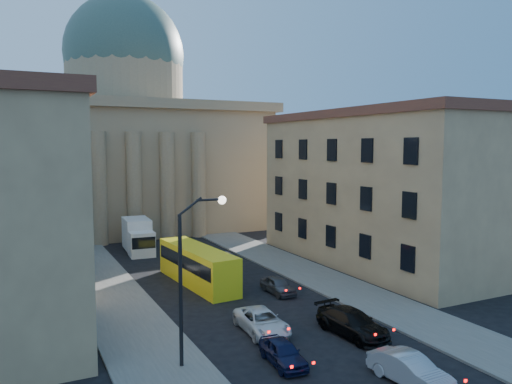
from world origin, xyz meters
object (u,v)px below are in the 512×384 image
at_px(car_right_near, 410,370).
at_px(box_truck, 138,237).
at_px(city_bus, 197,264).
at_px(street_lamp, 190,266).
at_px(car_left_near, 283,352).

bearing_deg(car_right_near, box_truck, 91.06).
xyz_separation_m(car_right_near, city_bus, (-3.28, 20.95, 0.92)).
distance_m(street_lamp, car_left_near, 6.65).
bearing_deg(city_bus, car_left_near, -98.60).
bearing_deg(box_truck, city_bus, -80.37).
height_order(street_lamp, city_bus, street_lamp).
bearing_deg(street_lamp, car_right_near, -36.52).
relative_size(car_left_near, box_truck, 0.57).
relative_size(car_right_near, city_bus, 0.40).
distance_m(car_right_near, city_bus, 21.22).
bearing_deg(city_bus, street_lamp, -115.50).
bearing_deg(street_lamp, box_truck, 82.20).
height_order(street_lamp, box_truck, street_lamp).
bearing_deg(car_left_near, street_lamp, 160.93).
bearing_deg(city_bus, car_right_near, -85.79).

